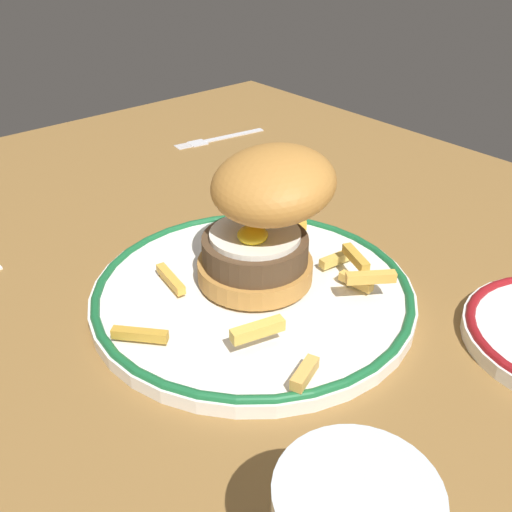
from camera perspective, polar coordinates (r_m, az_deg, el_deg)
ground_plane at (r=54.17cm, az=-0.29°, el=-5.94°), size 112.30×94.11×4.00cm
dinner_plate at (r=52.44cm, az=-0.00°, el=-3.52°), size 28.37×28.37×1.60cm
burger at (r=49.95cm, az=1.02°, el=3.77°), size 11.76×12.26×12.40cm
fries_pile at (r=49.97cm, az=2.83°, el=-3.14°), size 20.01×24.14×2.56cm
fork at (r=89.43cm, az=-3.66°, el=11.21°), size 3.46×14.45×0.36cm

